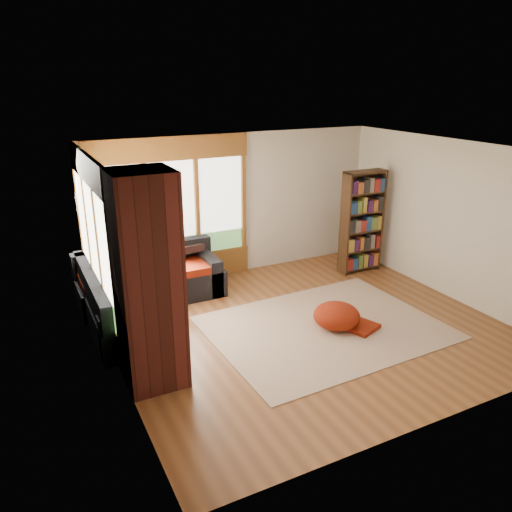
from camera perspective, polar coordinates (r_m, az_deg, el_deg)
name	(u,v)px	position (r m, az deg, el deg)	size (l,w,h in m)	color
floor	(306,326)	(7.58, 5.71, -7.98)	(5.50, 5.50, 0.00)	brown
ceiling	(312,151)	(6.77, 6.47, 11.87)	(5.50, 5.50, 0.00)	white
wall_back	(235,205)	(9.18, -2.36, 5.81)	(5.50, 0.04, 2.60)	silver
wall_front	(445,316)	(5.30, 20.79, -6.40)	(5.50, 0.04, 2.60)	silver
wall_left	(111,277)	(6.11, -16.26, -2.35)	(0.04, 5.00, 2.60)	silver
wall_right	(451,220)	(8.81, 21.37, 3.84)	(0.04, 5.00, 2.60)	silver
windows_back	(173,210)	(8.73, -9.50, 5.15)	(2.82, 0.10, 1.90)	brown
windows_left	(95,244)	(7.22, -17.93, 1.32)	(0.10, 2.62, 1.90)	brown
roller_blind	(84,203)	(7.91, -19.05, 5.79)	(0.03, 0.72, 0.90)	#899F61
brick_chimney	(148,282)	(5.86, -12.24, -2.97)	(0.70, 0.70, 2.60)	#471914
sectional_sofa	(146,290)	(8.18, -12.47, -3.86)	(2.20, 2.20, 0.80)	black
area_rug	(325,327)	(7.56, 7.86, -8.08)	(3.33, 2.55, 0.01)	beige
bookshelf	(362,222)	(9.54, 12.03, 3.83)	(0.82, 0.27, 1.92)	#3C2414
pouf	(337,315)	(7.52, 9.22, -6.68)	(0.69, 0.69, 0.37)	maroon
dog_tan	(145,262)	(7.97, -12.54, -0.69)	(1.02, 1.02, 0.51)	brown
dog_brindle	(159,274)	(7.58, -11.02, -2.00)	(0.55, 0.83, 0.43)	black
throw_pillows	(148,260)	(8.07, -12.23, -0.40)	(1.98, 1.68, 0.45)	black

